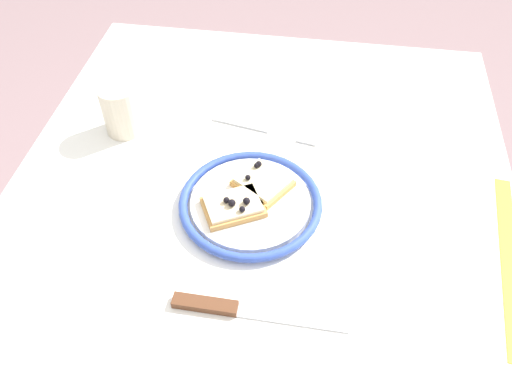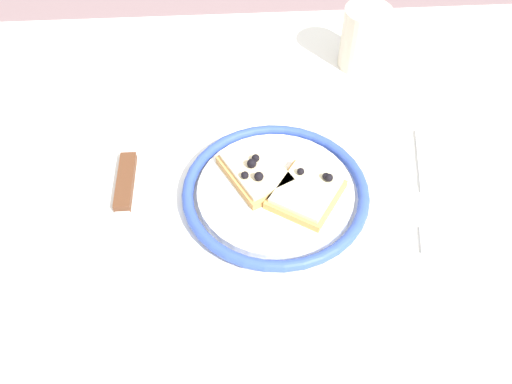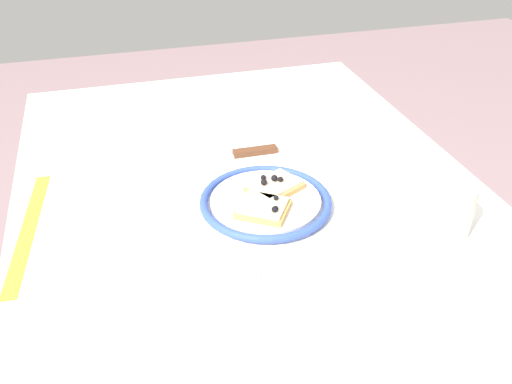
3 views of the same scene
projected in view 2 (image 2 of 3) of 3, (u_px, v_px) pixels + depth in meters
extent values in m
cube|color=white|center=(228.00, 213.00, 0.67)|extent=(1.14, 0.84, 0.03)
cylinder|color=#4C4742|center=(461.00, 175.00, 1.20)|extent=(0.05, 0.05, 0.70)
cylinder|color=white|center=(275.00, 193.00, 0.67)|extent=(0.19, 0.19, 0.02)
torus|color=#334FB2|center=(276.00, 191.00, 0.66)|extent=(0.23, 0.23, 0.01)
cube|color=tan|center=(257.00, 173.00, 0.67)|extent=(0.10, 0.11, 0.01)
cube|color=beige|center=(257.00, 168.00, 0.66)|extent=(0.09, 0.10, 0.01)
sphere|color=black|center=(245.00, 175.00, 0.65)|extent=(0.01, 0.01, 0.01)
sphere|color=black|center=(252.00, 163.00, 0.66)|extent=(0.01, 0.01, 0.01)
sphere|color=black|center=(259.00, 176.00, 0.64)|extent=(0.01, 0.01, 0.01)
sphere|color=black|center=(256.00, 158.00, 0.66)|extent=(0.01, 0.01, 0.01)
cube|color=tan|center=(306.00, 195.00, 0.65)|extent=(0.10, 0.11, 0.01)
cube|color=beige|center=(306.00, 190.00, 0.64)|extent=(0.09, 0.10, 0.01)
sphere|color=black|center=(326.00, 176.00, 0.65)|extent=(0.01, 0.01, 0.01)
sphere|color=black|center=(329.00, 178.00, 0.64)|extent=(0.01, 0.01, 0.01)
sphere|color=black|center=(301.00, 171.00, 0.65)|extent=(0.01, 0.01, 0.01)
cube|color=silver|center=(115.00, 265.00, 0.61)|extent=(0.02, 0.15, 0.00)
cube|color=#59331E|center=(125.00, 181.00, 0.68)|extent=(0.02, 0.09, 0.01)
cube|color=#B7B7B7|center=(422.00, 160.00, 0.71)|extent=(0.03, 0.11, 0.00)
cube|color=#B7B7B7|center=(430.00, 241.00, 0.63)|extent=(0.03, 0.04, 0.00)
cylinder|color=beige|center=(364.00, 38.00, 0.81)|extent=(0.07, 0.07, 0.09)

